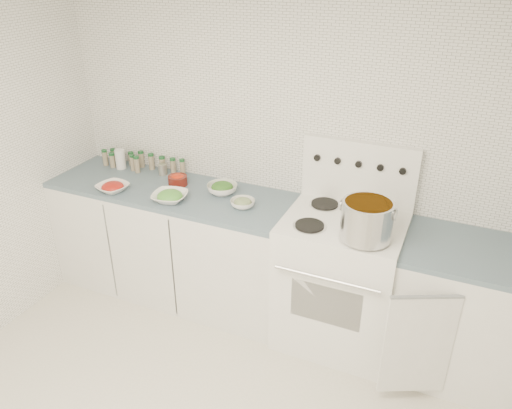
# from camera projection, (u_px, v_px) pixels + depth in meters

# --- Properties ---
(room_walls) EXTENTS (3.54, 3.04, 2.52)m
(room_walls) POSITION_uv_depth(u_px,v_px,m) (171.00, 192.00, 2.08)
(room_walls) COLOR white
(room_walls) RESTS_ON ground
(counter_left) EXTENTS (1.85, 0.62, 0.90)m
(counter_left) POSITION_uv_depth(u_px,v_px,m) (175.00, 241.00, 3.85)
(counter_left) COLOR white
(counter_left) RESTS_ON ground
(stove) EXTENTS (0.76, 0.70, 1.36)m
(stove) POSITION_uv_depth(u_px,v_px,m) (340.00, 277.00, 3.36)
(stove) COLOR white
(stove) RESTS_ON ground
(counter_right) EXTENTS (0.89, 0.80, 0.90)m
(counter_right) POSITION_uv_depth(u_px,v_px,m) (469.00, 314.00, 3.08)
(counter_right) COLOR white
(counter_right) RESTS_ON ground
(stock_pot) EXTENTS (0.32, 0.30, 0.23)m
(stock_pot) POSITION_uv_depth(u_px,v_px,m) (367.00, 219.00, 2.88)
(stock_pot) COLOR silver
(stock_pot) RESTS_ON stove
(bowl_tomato) EXTENTS (0.25, 0.25, 0.07)m
(bowl_tomato) POSITION_uv_depth(u_px,v_px,m) (113.00, 187.00, 3.59)
(bowl_tomato) COLOR white
(bowl_tomato) RESTS_ON counter_left
(bowl_snowpea) EXTENTS (0.28, 0.28, 0.08)m
(bowl_snowpea) POSITION_uv_depth(u_px,v_px,m) (170.00, 196.00, 3.45)
(bowl_snowpea) COLOR white
(bowl_snowpea) RESTS_ON counter_left
(bowl_broccoli) EXTENTS (0.23, 0.23, 0.09)m
(bowl_broccoli) POSITION_uv_depth(u_px,v_px,m) (222.00, 188.00, 3.56)
(bowl_broccoli) COLOR white
(bowl_broccoli) RESTS_ON counter_left
(bowl_zucchini) EXTENTS (0.19, 0.19, 0.07)m
(bowl_zucchini) POSITION_uv_depth(u_px,v_px,m) (243.00, 203.00, 3.37)
(bowl_zucchini) COLOR white
(bowl_zucchini) RESTS_ON counter_left
(bowl_pepper) EXTENTS (0.14, 0.14, 0.09)m
(bowl_pepper) POSITION_uv_depth(u_px,v_px,m) (178.00, 180.00, 3.68)
(bowl_pepper) COLOR #58160F
(bowl_pepper) RESTS_ON counter_left
(salt_canister) EXTENTS (0.08, 0.08, 0.16)m
(salt_canister) POSITION_uv_depth(u_px,v_px,m) (120.00, 159.00, 3.95)
(salt_canister) COLOR white
(salt_canister) RESTS_ON counter_left
(tin_can) EXTENTS (0.09, 0.09, 0.09)m
(tin_can) POSITION_uv_depth(u_px,v_px,m) (163.00, 169.00, 3.85)
(tin_can) COLOR #AFA594
(tin_can) RESTS_ON counter_left
(spice_cluster) EXTENTS (0.72, 0.15, 0.13)m
(spice_cluster) POSITION_uv_depth(u_px,v_px,m) (139.00, 161.00, 3.95)
(spice_cluster) COLOR gray
(spice_cluster) RESTS_ON counter_left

